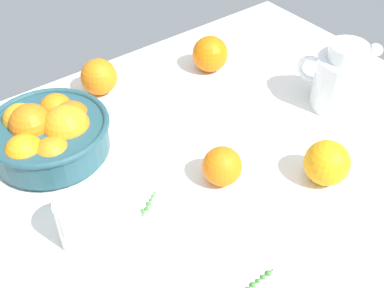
{
  "coord_description": "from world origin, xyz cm",
  "views": [
    {
      "loc": [
        -38.18,
        -49.31,
        64.64
      ],
      "look_at": [
        0.44,
        1.17,
        8.33
      ],
      "focal_mm": 46.57,
      "sensor_mm": 36.0,
      "label": 1
    }
  ],
  "objects_px": {
    "juice_glass": "(80,224)",
    "loose_orange_2": "(99,77)",
    "juice_pitcher": "(340,82)",
    "loose_orange_4": "(222,166)",
    "fruit_bowl": "(49,134)",
    "loose_orange_3": "(327,163)",
    "loose_orange_1": "(210,54)"
  },
  "relations": [
    {
      "from": "juice_pitcher",
      "to": "loose_orange_1",
      "type": "xyz_separation_m",
      "value": [
        -0.13,
        0.27,
        -0.02
      ]
    },
    {
      "from": "loose_orange_1",
      "to": "juice_glass",
      "type": "bearing_deg",
      "value": -150.98
    },
    {
      "from": "loose_orange_4",
      "to": "loose_orange_2",
      "type": "bearing_deg",
      "value": 95.5
    },
    {
      "from": "juice_pitcher",
      "to": "juice_glass",
      "type": "xyz_separation_m",
      "value": [
        -0.6,
        0.01,
        -0.02
      ]
    },
    {
      "from": "juice_pitcher",
      "to": "loose_orange_2",
      "type": "relative_size",
      "value": 1.96
    },
    {
      "from": "loose_orange_3",
      "to": "loose_orange_4",
      "type": "xyz_separation_m",
      "value": [
        -0.15,
        0.11,
        -0.01
      ]
    },
    {
      "from": "loose_orange_2",
      "to": "loose_orange_4",
      "type": "xyz_separation_m",
      "value": [
        0.04,
        -0.37,
        -0.0
      ]
    },
    {
      "from": "loose_orange_3",
      "to": "loose_orange_1",
      "type": "bearing_deg",
      "value": 80.97
    },
    {
      "from": "loose_orange_1",
      "to": "loose_orange_4",
      "type": "height_order",
      "value": "loose_orange_1"
    },
    {
      "from": "loose_orange_2",
      "to": "loose_orange_4",
      "type": "height_order",
      "value": "loose_orange_2"
    },
    {
      "from": "loose_orange_1",
      "to": "loose_orange_2",
      "type": "relative_size",
      "value": 1.04
    },
    {
      "from": "juice_glass",
      "to": "loose_orange_4",
      "type": "bearing_deg",
      "value": -7.46
    },
    {
      "from": "fruit_bowl",
      "to": "loose_orange_2",
      "type": "distance_m",
      "value": 0.21
    },
    {
      "from": "fruit_bowl",
      "to": "juice_glass",
      "type": "relative_size",
      "value": 2.63
    },
    {
      "from": "loose_orange_2",
      "to": "loose_orange_4",
      "type": "relative_size",
      "value": 1.11
    },
    {
      "from": "loose_orange_2",
      "to": "fruit_bowl",
      "type": "bearing_deg",
      "value": -144.51
    },
    {
      "from": "fruit_bowl",
      "to": "loose_orange_1",
      "type": "distance_m",
      "value": 0.42
    },
    {
      "from": "juice_glass",
      "to": "loose_orange_1",
      "type": "height_order",
      "value": "juice_glass"
    },
    {
      "from": "loose_orange_2",
      "to": "loose_orange_3",
      "type": "height_order",
      "value": "loose_orange_3"
    },
    {
      "from": "juice_glass",
      "to": "fruit_bowl",
      "type": "bearing_deg",
      "value": 76.31
    },
    {
      "from": "juice_pitcher",
      "to": "loose_orange_2",
      "type": "height_order",
      "value": "juice_pitcher"
    },
    {
      "from": "fruit_bowl",
      "to": "loose_orange_3",
      "type": "xyz_separation_m",
      "value": [
        0.36,
        -0.36,
        -0.01
      ]
    },
    {
      "from": "juice_glass",
      "to": "loose_orange_2",
      "type": "xyz_separation_m",
      "value": [
        0.23,
        0.34,
        0.0
      ]
    },
    {
      "from": "loose_orange_3",
      "to": "juice_glass",
      "type": "bearing_deg",
      "value": 160.66
    },
    {
      "from": "fruit_bowl",
      "to": "loose_orange_2",
      "type": "xyz_separation_m",
      "value": [
        0.17,
        0.12,
        -0.01
      ]
    },
    {
      "from": "fruit_bowl",
      "to": "juice_pitcher",
      "type": "relative_size",
      "value": 1.46
    },
    {
      "from": "loose_orange_4",
      "to": "loose_orange_1",
      "type": "bearing_deg",
      "value": 54.34
    },
    {
      "from": "loose_orange_2",
      "to": "loose_orange_1",
      "type": "bearing_deg",
      "value": -16.89
    },
    {
      "from": "fruit_bowl",
      "to": "loose_orange_1",
      "type": "bearing_deg",
      "value": 6.41
    },
    {
      "from": "loose_orange_2",
      "to": "loose_orange_4",
      "type": "distance_m",
      "value": 0.38
    },
    {
      "from": "loose_orange_1",
      "to": "loose_orange_4",
      "type": "xyz_separation_m",
      "value": [
        -0.21,
        -0.3,
        -0.01
      ]
    },
    {
      "from": "loose_orange_1",
      "to": "loose_orange_4",
      "type": "bearing_deg",
      "value": -125.66
    }
  ]
}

